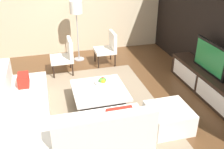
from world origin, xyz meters
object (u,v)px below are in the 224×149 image
sectional_couch (49,120)px  accent_chair_near (65,54)px  coffee_table (100,97)px  ottoman (169,118)px  media_console (205,82)px  television (210,58)px  accent_chair_far (108,46)px  fruit_bowl (102,82)px  floor_lamp (76,11)px

sectional_couch → accent_chair_near: 2.36m
coffee_table → ottoman: (0.98, 1.00, -0.00)m
media_console → television: 0.58m
accent_chair_far → coffee_table: bearing=-21.2°
fruit_bowl → accent_chair_far: accent_chair_far is taller
fruit_bowl → accent_chair_far: bearing=161.9°
media_console → floor_lamp: floor_lamp is taller
floor_lamp → ottoman: bearing=17.2°
ottoman → television: bearing=124.3°
sectional_couch → accent_chair_far: (-2.57, 1.67, 0.20)m
coffee_table → accent_chair_near: size_ratio=1.20×
floor_lamp → media_console: bearing=43.1°
accent_chair_near → fruit_bowl: size_ratio=3.11×
floor_lamp → accent_chair_far: (0.47, 0.73, -0.87)m
television → accent_chair_far: bearing=-141.6°
accent_chair_near → ottoman: size_ratio=1.24×
television → accent_chair_far: television is taller
accent_chair_far → media_console: bearing=36.4°
television → ottoman: 1.69m
fruit_bowl → ottoman: bearing=37.7°
television → media_console: bearing=-90.0°
sectional_couch → floor_lamp: bearing=162.7°
media_console → accent_chair_far: 2.62m
media_console → accent_chair_near: accent_chair_near is taller
sectional_couch → accent_chair_far: accent_chair_far is taller
coffee_table → accent_chair_near: accent_chair_near is taller
television → sectional_couch: bearing=-80.9°
television → accent_chair_far: 2.63m
sectional_couch → television: bearing=99.1°
sectional_couch → fruit_bowl: size_ratio=9.01×
accent_chair_near → ottoman: bearing=38.1°
sectional_couch → accent_chair_near: (-2.30, 0.52, 0.20)m
accent_chair_far → sectional_couch: bearing=-35.1°
television → floor_lamp: size_ratio=0.64×
accent_chair_near → accent_chair_far: 1.18m
television → fruit_bowl: television is taller
sectional_couch → accent_chair_near: bearing=167.3°
coffee_table → accent_chair_near: bearing=-164.2°
media_console → accent_chair_near: 3.30m
coffee_table → accent_chair_far: 2.08m
ottoman → fruit_bowl: fruit_bowl is taller
television → floor_lamp: (-2.51, -2.35, 0.54)m
accent_chair_near → accent_chair_far: (-0.27, 1.15, 0.00)m
coffee_table → ottoman: ottoman is taller
media_console → coffee_table: size_ratio=2.14×
media_console → accent_chair_near: bearing=-122.6°
media_console → floor_lamp: 3.61m
sectional_couch → coffee_table: size_ratio=2.41×
television → fruit_bowl: size_ratio=3.67×
accent_chair_far → fruit_bowl: bearing=-20.1°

